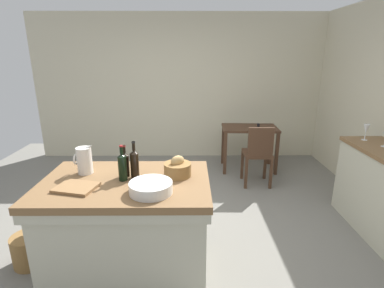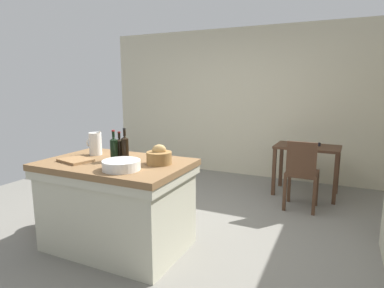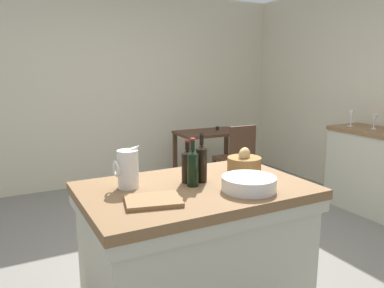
{
  "view_description": "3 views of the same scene",
  "coord_description": "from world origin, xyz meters",
  "views": [
    {
      "loc": [
        0.16,
        -2.86,
        1.89
      ],
      "look_at": [
        0.18,
        0.24,
        0.94
      ],
      "focal_mm": 27.4,
      "sensor_mm": 36.0,
      "label": 1
    },
    {
      "loc": [
        1.56,
        -3.01,
        1.6
      ],
      "look_at": [
        0.01,
        0.31,
        0.93
      ],
      "focal_mm": 29.9,
      "sensor_mm": 36.0,
      "label": 2
    },
    {
      "loc": [
        -1.49,
        -2.64,
        1.62
      ],
      "look_at": [
        0.07,
        0.32,
        0.94
      ],
      "focal_mm": 36.01,
      "sensor_mm": 36.0,
      "label": 3
    }
  ],
  "objects": [
    {
      "name": "ground_plane",
      "position": [
        0.0,
        0.0,
        0.0
      ],
      "size": [
        6.76,
        6.76,
        0.0
      ],
      "primitive_type": "plane",
      "color": "slate"
    },
    {
      "name": "wooden_chair",
      "position": [
        1.16,
        1.2,
        0.51
      ],
      "size": [
        0.4,
        0.4,
        0.92
      ],
      "color": "#472D1E",
      "rests_on": "ground"
    },
    {
      "name": "wine_bottle_amber",
      "position": [
        -0.4,
        -0.51,
        0.99
      ],
      "size": [
        0.07,
        0.07,
        0.28
      ],
      "color": "black",
      "rests_on": "island_table"
    },
    {
      "name": "cutting_board",
      "position": [
        -0.74,
        -0.76,
        0.89
      ],
      "size": [
        0.35,
        0.3,
        0.02
      ],
      "primitive_type": "cube",
      "rotation": [
        0.0,
        0.0,
        -0.23
      ],
      "color": "olive",
      "rests_on": "island_table"
    },
    {
      "name": "pitcher",
      "position": [
        -0.77,
        -0.43,
        1.0
      ],
      "size": [
        0.17,
        0.13,
        0.28
      ],
      "color": "silver",
      "rests_on": "island_table"
    },
    {
      "name": "writing_desk",
      "position": [
        1.15,
        1.86,
        0.62
      ],
      "size": [
        0.92,
        0.59,
        0.79
      ],
      "color": "#472D1E",
      "rests_on": "ground"
    },
    {
      "name": "island_table",
      "position": [
        -0.39,
        -0.6,
        0.48
      ],
      "size": [
        1.41,
        0.92,
        0.88
      ],
      "color": "brown",
      "rests_on": "ground"
    },
    {
      "name": "wine_glass_right",
      "position": [
        2.2,
        0.41,
        1.06
      ],
      "size": [
        0.07,
        0.07,
        0.19
      ],
      "color": "white",
      "rests_on": "side_cabinet"
    },
    {
      "name": "bread_basket",
      "position": [
        0.05,
        -0.5,
        0.95
      ],
      "size": [
        0.24,
        0.24,
        0.19
      ],
      "color": "olive",
      "rests_on": "island_table"
    },
    {
      "name": "wine_bottle_green",
      "position": [
        -0.4,
        -0.59,
        1.0
      ],
      "size": [
        0.07,
        0.07,
        0.31
      ],
      "color": "black",
      "rests_on": "island_table"
    },
    {
      "name": "wash_bowl",
      "position": [
        -0.14,
        -0.82,
        0.92
      ],
      "size": [
        0.33,
        0.33,
        0.08
      ],
      "primitive_type": "cylinder",
      "color": "silver",
      "rests_on": "island_table"
    },
    {
      "name": "wall_back",
      "position": [
        0.0,
        2.6,
        1.3
      ],
      "size": [
        5.32,
        0.12,
        2.6
      ],
      "primitive_type": "cube",
      "color": "beige",
      "rests_on": "ground"
    },
    {
      "name": "wine_bottle_dark",
      "position": [
        -0.31,
        -0.54,
        1.01
      ],
      "size": [
        0.07,
        0.07,
        0.32
      ],
      "color": "black",
      "rests_on": "island_table"
    },
    {
      "name": "wicker_hamper",
      "position": [
        -1.34,
        -0.53,
        0.15
      ],
      "size": [
        0.31,
        0.31,
        0.29
      ],
      "primitive_type": "cylinder",
      "color": "olive",
      "rests_on": "ground"
    },
    {
      "name": "side_cabinet",
      "position": [
        2.26,
        0.03,
        0.47
      ],
      "size": [
        0.52,
        1.14,
        0.93
      ],
      "color": "brown",
      "rests_on": "ground"
    }
  ]
}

